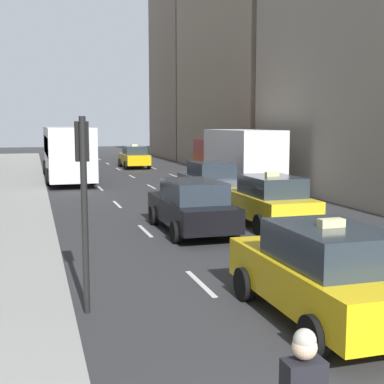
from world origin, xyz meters
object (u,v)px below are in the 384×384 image
object	(u,v)px
sedan_silver_behind	(210,181)
city_bus	(67,151)
taxi_second	(269,201)
sedan_black_near	(192,206)
taxi_third	(134,157)
taxi_fourth	(324,273)
traffic_light_pole	(83,183)
box_truck	(236,157)

from	to	relation	value
sedan_silver_behind	city_bus	world-z (taller)	city_bus
taxi_second	sedan_black_near	world-z (taller)	taxi_second
taxi_third	taxi_fourth	world-z (taller)	same
taxi_fourth	taxi_second	bearing A→B (deg)	71.45
taxi_second	sedan_black_near	bearing A→B (deg)	-175.75
traffic_light_pole	sedan_silver_behind	bearing A→B (deg)	62.56
taxi_second	traffic_light_pole	xyz separation A→B (m)	(-6.75, -6.65, 1.53)
taxi_third	traffic_light_pole	world-z (taller)	traffic_light_pole
sedan_black_near	city_bus	distance (m)	18.06
sedan_silver_behind	box_truck	world-z (taller)	box_truck
sedan_silver_behind	city_bus	size ratio (longest dim) A/B	0.38
taxi_second	taxi_third	bearing A→B (deg)	90.00
sedan_silver_behind	taxi_third	bearing A→B (deg)	90.00
taxi_third	traffic_light_pole	distance (m)	32.47
traffic_light_pole	taxi_second	bearing A→B (deg)	44.56
taxi_third	sedan_black_near	world-z (taller)	taxi_third
taxi_second	box_truck	size ratio (longest dim) A/B	0.52
taxi_second	city_bus	world-z (taller)	city_bus
taxi_fourth	traffic_light_pole	distance (m)	4.56
sedan_silver_behind	traffic_light_pole	world-z (taller)	traffic_light_pole
taxi_second	traffic_light_pole	world-z (taller)	traffic_light_pole
sedan_silver_behind	traffic_light_pole	xyz separation A→B (m)	(-6.75, -13.00, 1.52)
taxi_second	box_truck	bearing A→B (deg)	74.83
sedan_black_near	taxi_second	bearing A→B (deg)	4.25
taxi_third	taxi_second	bearing A→B (deg)	-90.00
sedan_silver_behind	traffic_light_pole	distance (m)	14.73
taxi_third	taxi_fourth	size ratio (longest dim) A/B	1.00
city_bus	box_truck	size ratio (longest dim) A/B	1.38
sedan_black_near	traffic_light_pole	xyz separation A→B (m)	(-3.95, -6.44, 1.55)
taxi_third	traffic_light_pole	xyz separation A→B (m)	(-6.75, -31.72, 1.53)
sedan_silver_behind	box_truck	xyz separation A→B (m)	(2.80, 3.97, 0.82)
sedan_black_near	traffic_light_pole	distance (m)	7.71
city_bus	box_truck	xyz separation A→B (m)	(8.41, -7.28, -0.08)
taxi_third	box_truck	world-z (taller)	box_truck
taxi_third	city_bus	world-z (taller)	city_bus
taxi_fourth	city_bus	distance (m)	26.12
traffic_light_pole	taxi_fourth	bearing A→B (deg)	-23.27
city_bus	taxi_third	bearing A→B (deg)	53.08
city_bus	taxi_fourth	bearing A→B (deg)	-83.81
box_truck	traffic_light_pole	bearing A→B (deg)	-119.36
taxi_second	taxi_fourth	size ratio (longest dim) A/B	1.00
sedan_black_near	taxi_fourth	bearing A→B (deg)	-90.00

